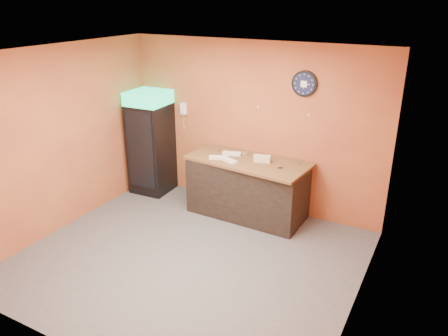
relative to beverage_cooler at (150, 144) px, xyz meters
The scene contains 15 objects.
floor 2.62m from the beverage_cooler, 40.97° to the right, with size 4.50×4.50×0.00m, color #47474C.
back_wall 1.95m from the beverage_cooler, 11.95° to the left, with size 4.50×0.02×2.80m, color #AF6431.
left_wall 1.73m from the beverage_cooler, 103.91° to the right, with size 0.02×4.00×2.80m, color #AF6431.
right_wall 4.43m from the beverage_cooler, 21.40° to the right, with size 0.02×4.00×2.80m, color #AF6431.
ceiling 3.09m from the beverage_cooler, 40.97° to the right, with size 4.50×4.00×0.02m, color white.
beverage_cooler is the anchor object (origin of this frame).
prep_counter 2.04m from the beverage_cooler, ahead, with size 1.88×0.83×0.94m, color black.
wall_clock 3.02m from the beverage_cooler, ahead, with size 0.39×0.06×0.39m.
wall_phone 0.91m from the beverage_cooler, 32.24° to the left, with size 0.11×0.10×0.20m.
butcher_paper 1.99m from the beverage_cooler, ahead, with size 1.95×0.92×0.04m, color brown.
sub_roll_stack 2.23m from the beverage_cooler, ahead, with size 0.28×0.16×0.11m.
wrapped_sandwich_left 1.56m from the beverage_cooler, ahead, with size 0.29×0.12×0.04m, color silver.
wrapped_sandwich_mid 1.79m from the beverage_cooler, ahead, with size 0.27×0.11×0.04m, color silver.
wrapped_sandwich_right 1.65m from the beverage_cooler, ahead, with size 0.31×0.12×0.04m, color silver.
kitchen_tool 1.88m from the beverage_cooler, ahead, with size 0.06×0.06×0.06m, color silver.
Camera 1 is at (2.90, -4.36, 3.45)m, focal length 35.00 mm.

